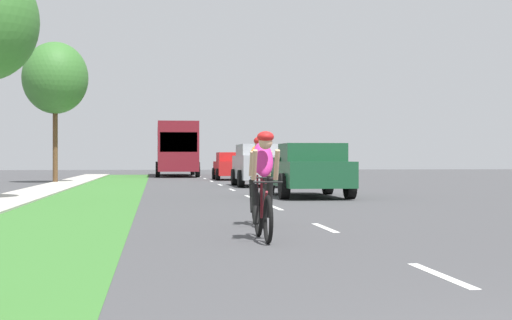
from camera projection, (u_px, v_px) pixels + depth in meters
ground_plane at (254, 199)px, 23.62m from camera, size 120.00×120.00×0.00m
grass_verge at (91, 200)px, 23.02m from camera, size 2.85×70.00×0.01m
sidewalk_concrete at (10, 200)px, 22.74m from camera, size 1.67×70.00×0.10m
lane_markings_center at (240, 193)px, 27.58m from camera, size 0.12×52.20×0.01m
cyclist_lead at (263, 185)px, 11.62m from camera, size 0.42×1.72×1.58m
cyclist_trailing at (259, 180)px, 14.16m from camera, size 0.42×1.72×1.58m
pickup_dark_green at (308, 170)px, 24.74m from camera, size 2.22×5.10×1.64m
suv_silver at (260, 164)px, 34.09m from camera, size 2.15×4.70×1.79m
sedan_red at (232, 166)px, 44.34m from camera, size 1.98×4.30×1.52m
bus_maroon at (176, 147)px, 54.14m from camera, size 2.78×11.60×3.48m
street_tree_far at (55, 78)px, 38.72m from camera, size 3.17×3.17×6.83m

